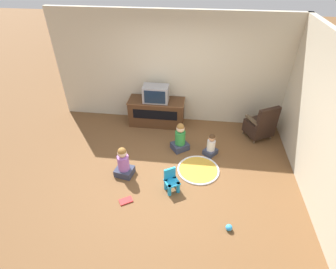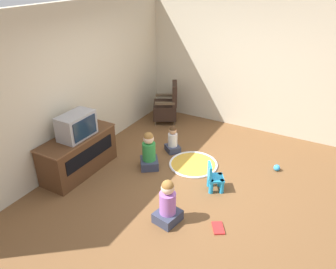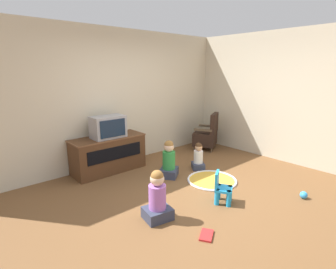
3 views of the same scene
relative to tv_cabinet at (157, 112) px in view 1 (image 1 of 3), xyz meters
The scene contains 13 objects.
ground_plane 1.88m from the tv_cabinet, 74.47° to the right, with size 30.00×30.00×0.00m, color brown.
wall_back 1.10m from the tv_cabinet, 46.73° to the left, with size 5.66×0.12×2.67m.
wall_right 3.92m from the tv_cabinet, 35.21° to the right, with size 0.12×5.18×2.67m.
tv_cabinet is the anchor object (origin of this frame).
television 0.53m from the tv_cabinet, 90.00° to the right, with size 0.60×0.36×0.40m.
black_armchair 2.51m from the tv_cabinet, ahead, with size 0.73×0.71×0.88m.
yellow_kid_chair 2.28m from the tv_cabinet, 74.17° to the right, with size 0.33×0.33×0.46m.
play_mat 1.99m from the tv_cabinet, 55.31° to the right, with size 0.87×0.87×0.04m.
child_watching_left 1.94m from the tv_cabinet, 100.56° to the right, with size 0.39×0.36×0.67m.
child_watching_center 1.72m from the tv_cabinet, 38.09° to the right, with size 0.35×0.36×0.53m.
child_watching_right 1.18m from the tv_cabinet, 55.06° to the right, with size 0.46×0.45×0.68m.
toy_ball 3.38m from the tv_cabinet, 60.78° to the right, with size 0.11×0.11×0.11m.
book 2.60m from the tv_cabinet, 93.60° to the right, with size 0.27×0.24×0.02m.
Camera 1 is at (0.48, -3.78, 3.77)m, focal length 28.00 mm.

